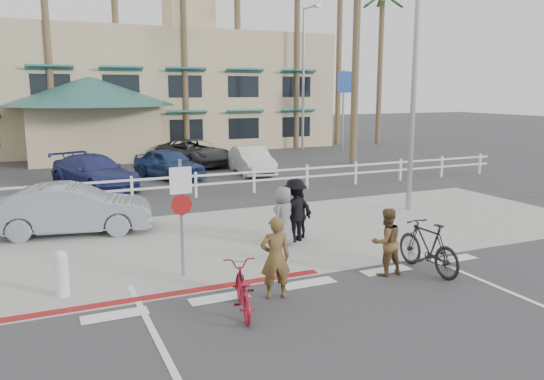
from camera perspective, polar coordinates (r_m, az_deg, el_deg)
name	(u,v)px	position (r m, az deg, el deg)	size (l,w,h in m)	color
ground	(322,294)	(10.99, 5.45, -11.03)	(140.00, 140.00, 0.00)	#333335
bike_path	(381,334)	(9.45, 11.65, -14.93)	(12.00, 16.00, 0.01)	#333335
sidewalk_plaza	(243,238)	(14.85, -3.17, -5.16)	(22.00, 7.00, 0.01)	gray
cross_street	(201,209)	(18.53, -7.63, -2.05)	(40.00, 5.00, 0.01)	#333335
parking_lot	(147,171)	(27.63, -13.30, 1.95)	(50.00, 16.00, 0.01)	#333335
curb_red	(162,296)	(11.03, -11.74, -11.06)	(7.00, 0.25, 0.02)	maroon
rail_fence	(198,185)	(20.46, -7.93, 0.56)	(29.40, 0.16, 1.00)	silver
building	(136,68)	(40.51, -14.43, 12.60)	(28.00, 16.00, 11.30)	#C6B287
sign_post	(181,212)	(11.69, -9.73, -2.35)	(0.50, 0.10, 2.90)	gray
bollard_0	(62,274)	(11.43, -21.66, -8.36)	(0.26, 0.26, 0.95)	silver
streetlight_0	(414,77)	(18.46, 15.07, 11.70)	(0.60, 2.00, 9.00)	gray
streetlight_1	(303,80)	(37.04, 3.38, 11.73)	(0.60, 2.00, 9.50)	gray
info_sign	(343,109)	(36.31, 7.65, 8.60)	(1.20, 0.16, 5.60)	navy
palm_3	(47,38)	(34.00, -23.05, 14.82)	(4.00, 4.00, 14.00)	#1C4A20
palm_4	(116,34)	(35.39, -16.43, 15.84)	(4.00, 4.00, 15.00)	#1C4A20
palm_5	(184,51)	(35.14, -9.42, 14.52)	(4.00, 4.00, 13.00)	#1C4A20
palm_6	(237,23)	(37.50, -3.74, 17.46)	(4.00, 4.00, 17.00)	#1C4A20
palm_7	(297,47)	(38.04, 2.70, 15.10)	(4.00, 4.00, 14.00)	#1C4A20
palm_8	(339,43)	(40.89, 7.24, 15.42)	(4.00, 4.00, 15.00)	#1C4A20
palm_9	(380,57)	(41.62, 11.58, 13.83)	(4.00, 4.00, 13.00)	#1C4A20
palm_11	(356,34)	(29.76, 9.07, 16.22)	(4.00, 4.00, 14.00)	#1C4A20
bike_red	(242,289)	(9.93, -3.22, -10.62)	(0.60, 1.72, 0.90)	maroon
rider_red	(275,258)	(10.44, 0.35, -7.31)	(0.61, 0.40, 1.66)	brown
bike_black	(428,247)	(12.50, 16.43, -5.86)	(0.55, 1.96, 1.18)	black
rider_black	(386,242)	(12.02, 12.19, -5.48)	(0.74, 0.58, 1.52)	brown
pedestrian_a	(295,210)	(14.33, 2.51, -2.19)	(1.12, 0.64, 1.73)	black
pedestrian_child	(300,215)	(14.63, 3.08, -2.72)	(0.78, 0.33, 1.34)	black
pedestrian_b	(283,216)	(13.94, 1.24, -2.85)	(0.78, 0.51, 1.59)	slate
car_white_sedan	(73,209)	(16.14, -20.64, -1.94)	(1.52, 4.37, 1.44)	gray
lot_car_1	(94,172)	(23.30, -18.61, 1.84)	(1.97, 4.85, 1.41)	navy
lot_car_2	(169,164)	(25.12, -11.04, 2.80)	(1.65, 4.11, 1.40)	navy
lot_car_3	(252,161)	(25.93, -2.21, 3.18)	(1.43, 4.11, 1.35)	silver
lot_car_5	(194,152)	(29.39, -8.36, 4.02)	(2.35, 5.11, 1.42)	#2E3034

